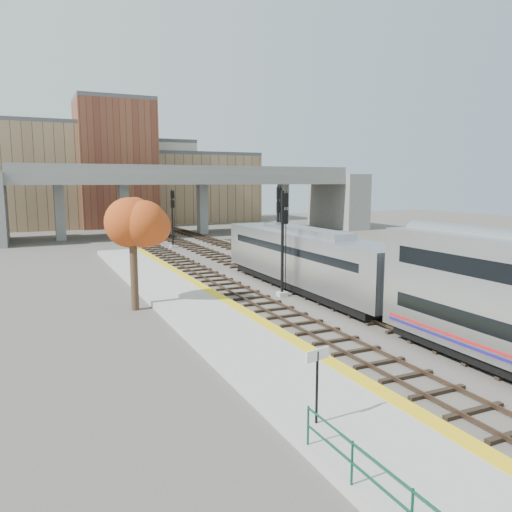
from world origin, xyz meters
name	(u,v)px	position (x,y,z in m)	size (l,w,h in m)	color
ground	(342,314)	(0.00, 0.00, 0.00)	(160.00, 160.00, 0.00)	#47423D
platform	(223,326)	(-7.25, 0.00, 0.17)	(4.50, 60.00, 0.35)	#9E9E99
yellow_strip	(257,318)	(-5.35, 0.00, 0.35)	(0.70, 60.00, 0.01)	yellow
tracks	(262,274)	(0.93, 12.50, 0.08)	(10.70, 95.00, 0.25)	black
overpass	(188,193)	(4.92, 45.00, 5.81)	(54.00, 12.00, 9.50)	slate
buildings_far	(131,179)	(1.26, 66.57, 7.88)	(43.00, 21.00, 20.60)	#9B7C5A
parking_lot	(305,244)	(14.00, 28.00, 0.02)	(14.00, 18.00, 0.04)	black
locomotive	(304,258)	(1.00, 6.00, 2.28)	(3.02, 19.05, 4.10)	#A8AAB2
signal_mast_near	(283,245)	(-1.10, 5.18, 3.35)	(0.60, 0.64, 6.84)	#9E9E99
signal_mast_mid	(278,229)	(3.00, 13.79, 3.49)	(0.60, 0.64, 7.03)	#9E9E99
signal_mast_far	(173,220)	(-1.10, 31.48, 3.12)	(0.60, 0.64, 6.51)	#9E9E99
station_sign	(317,370)	(-8.54, -11.05, 1.98)	(0.89, 0.26, 2.27)	black
tree	(132,219)	(-10.48, 5.78, 5.29)	(3.60, 3.60, 7.13)	#382619
car_a	(303,243)	(11.52, 24.20, 0.67)	(1.50, 3.72, 1.27)	#99999E
car_b	(326,241)	(14.97, 25.06, 0.66)	(1.31, 3.75, 1.24)	#99999E
car_c	(316,237)	(16.45, 29.54, 0.61)	(1.59, 3.91, 1.14)	#99999E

